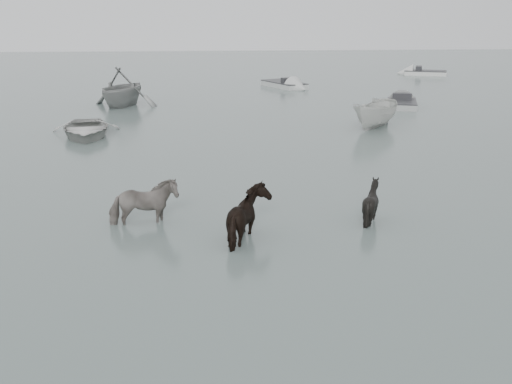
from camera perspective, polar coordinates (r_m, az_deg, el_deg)
The scene contains 10 objects.
ground at distance 16.43m, azimuth -2.18°, elevation -4.30°, with size 140.00×140.00×0.00m, color #566662.
pony_pinto at distance 17.61m, azimuth -10.00°, elevation -0.42°, with size 0.85×1.86×1.57m, color black.
pony_dark at distance 16.23m, azimuth -0.48°, elevation -1.41°, with size 1.67×1.43×1.68m, color black.
pony_black at distance 17.97m, azimuth 10.24°, elevation -0.49°, with size 1.07×1.21×1.33m, color black.
rowboat_lead at distance 30.32m, azimuth -14.95°, elevation 5.65°, with size 3.11×4.36×0.90m, color #ACACA7.
rowboat_trail at distance 39.01m, azimuth -11.82°, elevation 9.26°, with size 3.98×4.61×2.43m, color gray.
boat_small at distance 31.81m, azimuth 10.62°, elevation 6.94°, with size 1.46×3.88×1.50m, color beige.
skiff_port at distance 38.85m, azimuth 12.86°, elevation 7.92°, with size 4.43×1.60×0.75m, color gray, non-canonical shape.
skiff_mid at distance 47.39m, azimuth 2.51°, elevation 9.76°, with size 5.55×1.60×0.75m, color #B1B3B0, non-canonical shape.
skiff_star at distance 57.43m, azimuth 14.84°, elevation 10.39°, with size 4.78×1.60×0.75m, color silver, non-canonical shape.
Camera 1 is at (-0.65, -15.36, 5.78)m, focal length 45.00 mm.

